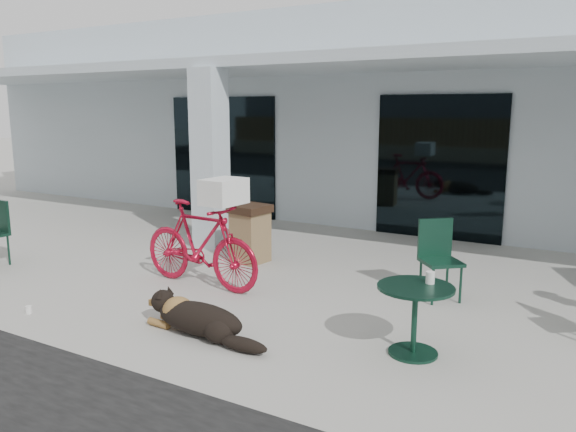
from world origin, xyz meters
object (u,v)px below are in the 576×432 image
Objects in this scene: bicycle at (200,244)px; trash_receptacle at (250,234)px; dog at (200,317)px; cafe_table_far at (414,320)px; cafe_chair_far_a at (441,261)px.

bicycle reaches higher than trash_receptacle.
dog is 1.65× the size of cafe_table_far.
bicycle is at bearing 159.72° from cafe_chair_far_a.
dog is at bearing -162.19° from cafe_table_far.
dog is (1.09, -1.39, -0.39)m from bicycle.
cafe_chair_far_a is (3.05, 1.10, -0.08)m from bicycle.
bicycle reaches higher than cafe_chair_far_a.
cafe_chair_far_a is at bearing -66.70° from bicycle.
cafe_chair_far_a is (-0.21, 1.79, 0.16)m from cafe_table_far.
cafe_chair_far_a is at bearing -5.45° from trash_receptacle.
cafe_table_far is 0.82× the size of trash_receptacle.
cafe_chair_far_a reaches higher than dog.
cafe_chair_far_a reaches higher than trash_receptacle.
cafe_chair_far_a is at bearing 55.44° from dog.
cafe_chair_far_a is (1.95, 2.49, 0.31)m from dog.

